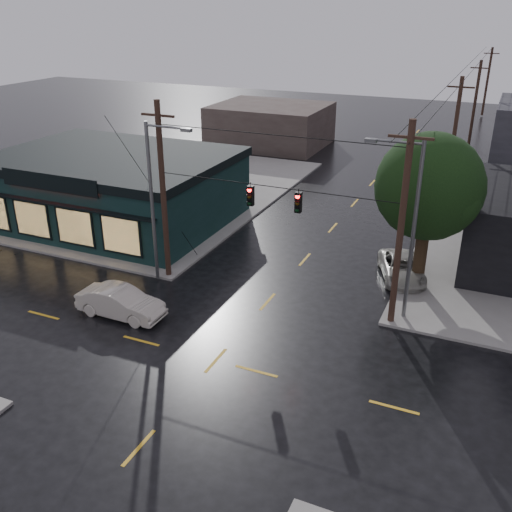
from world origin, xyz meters
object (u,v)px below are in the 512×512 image
at_px(suv_silver, 402,268).
at_px(sedan_cream, 121,303).
at_px(utility_pole_ne, 390,323).
at_px(corner_tree, 429,187).
at_px(utility_pole_nw, 169,276).

bearing_deg(suv_silver, sedan_cream, -160.99).
relative_size(utility_pole_ne, sedan_cream, 2.19).
distance_m(corner_tree, suv_silver, 5.26).
relative_size(sedan_cream, suv_silver, 0.97).
xyz_separation_m(utility_pole_nw, sedan_cream, (0.23, -4.89, 0.76)).
bearing_deg(sedan_cream, utility_pole_ne, -69.03).
distance_m(utility_pole_ne, suv_silver, 5.33).
distance_m(utility_pole_nw, utility_pole_ne, 13.00).
bearing_deg(sedan_cream, utility_pole_nw, 2.69).
height_order(sedan_cream, suv_silver, sedan_cream).
relative_size(utility_pole_nw, utility_pole_ne, 1.00).
relative_size(corner_tree, sedan_cream, 1.85).
height_order(corner_tree, suv_silver, corner_tree).
bearing_deg(corner_tree, utility_pole_ne, -96.01).
relative_size(corner_tree, utility_pole_nw, 0.84).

